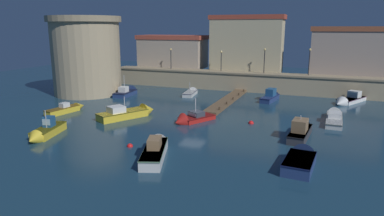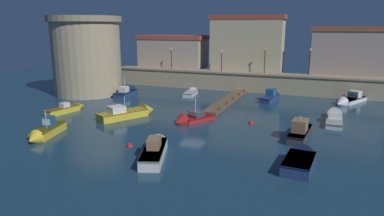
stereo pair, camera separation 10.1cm
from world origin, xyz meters
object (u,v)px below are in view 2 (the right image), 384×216
moored_boat_2 (156,148)px  mooring_buoy_0 (251,123)px  quay_lamp_1 (222,58)px  moored_boat_10 (348,100)px  moored_boat_6 (190,119)px  moored_boat_7 (45,132)px  fortress_tower (87,55)px  moored_boat_9 (301,130)px  moored_boat_4 (68,109)px  moored_boat_0 (128,92)px  quay_lamp_0 (171,55)px  mooring_buoy_1 (130,146)px  quay_lamp_3 (310,58)px  quay_lamp_2 (265,57)px  moored_boat_8 (192,92)px  moored_boat_3 (301,160)px  moored_boat_5 (272,96)px  moored_boat_1 (334,117)px  moored_boat_11 (130,113)px

moored_boat_2 → mooring_buoy_0: 12.54m
quay_lamp_1 → moored_boat_10: quay_lamp_1 is taller
moored_boat_6 → moored_boat_7: size_ratio=0.94×
fortress_tower → moored_boat_9: (31.05, -10.05, -5.06)m
moored_boat_4 → moored_boat_9: moored_boat_9 is taller
moored_boat_0 → quay_lamp_0: bearing=-20.5°
quay_lamp_1 → mooring_buoy_1: 29.47m
quay_lamp_1 → quay_lamp_3: quay_lamp_3 is taller
quay_lamp_2 → moored_boat_8: 12.22m
quay_lamp_1 → moored_boat_4: size_ratio=0.59×
moored_boat_8 → moored_boat_10: size_ratio=0.78×
mooring_buoy_0 → quay_lamp_3: bearing=76.5°
fortress_tower → mooring_buoy_1: 26.18m
moored_boat_2 → quay_lamp_3: bearing=-37.0°
quay_lamp_2 → moored_boat_7: size_ratio=0.69×
quay_lamp_0 → moored_boat_3: quay_lamp_0 is taller
moored_boat_7 → moored_boat_8: 24.28m
moored_boat_5 → moored_boat_6: (-6.20, -14.45, -0.19)m
quay_lamp_1 → quay_lamp_3: size_ratio=0.83×
moored_boat_1 → mooring_buoy_0: (-7.99, -4.62, -0.35)m
moored_boat_10 → moored_boat_11: (-22.75, -16.50, 0.10)m
quay_lamp_1 → mooring_buoy_0: quay_lamp_1 is taller
moored_boat_10 → mooring_buoy_0: size_ratio=11.59×
moored_boat_10 → moored_boat_11: moored_boat_11 is taller
moored_boat_1 → moored_boat_6: moored_boat_6 is taller
quay_lamp_0 → quay_lamp_2: 15.44m
quay_lamp_1 → mooring_buoy_0: bearing=-64.6°
quay_lamp_3 → mooring_buoy_0: quay_lamp_3 is taller
moored_boat_11 → moored_boat_5: bearing=-13.1°
quay_lamp_1 → quay_lamp_2: 6.75m
moored_boat_10 → mooring_buoy_0: (-9.75, -14.25, -0.40)m
quay_lamp_3 → moored_boat_9: quay_lamp_3 is taller
moored_boat_9 → quay_lamp_3: bearing=7.0°
moored_boat_7 → moored_boat_5: bearing=131.0°
moored_boat_8 → moored_boat_2: bearing=-172.8°
moored_boat_7 → quay_lamp_3: bearing=130.6°
fortress_tower → moored_boat_6: bearing=-24.9°
moored_boat_2 → moored_boat_9: moored_boat_9 is taller
moored_boat_6 → moored_boat_11: size_ratio=0.74×
fortress_tower → moored_boat_1: size_ratio=1.51×
moored_boat_2 → moored_boat_5: size_ratio=1.19×
quay_lamp_1 → moored_boat_2: 30.41m
moored_boat_0 → mooring_buoy_0: (20.09, -8.97, -0.41)m
quay_lamp_3 → moored_boat_10: quay_lamp_3 is taller
quay_lamp_1 → moored_boat_6: (2.70, -20.13, -4.70)m
moored_boat_1 → moored_boat_3: (-2.39, -14.30, 0.09)m
moored_boat_5 → moored_boat_10: moored_boat_5 is taller
quay_lamp_0 → moored_boat_1: 29.31m
moored_boat_3 → moored_boat_10: bearing=-5.5°
quay_lamp_1 → mooring_buoy_1: quay_lamp_1 is taller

